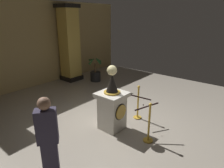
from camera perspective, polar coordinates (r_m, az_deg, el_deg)
ground_plane at (r=5.78m, az=-0.66°, el=-11.36°), size 11.13×11.13×0.00m
back_wall at (r=8.90m, az=-24.94°, el=9.91°), size 11.13×0.16×3.57m
pedestal_clock at (r=5.27m, az=0.04°, el=-6.20°), size 0.71×0.71×1.77m
stanchion_near at (r=4.97m, az=10.55°, el=-12.40°), size 0.24×0.24×1.02m
stanchion_far at (r=5.97m, az=7.45°, el=-6.56°), size 0.24×0.24×1.04m
velvet_rope at (r=5.27m, az=9.08°, el=-5.11°), size 0.87×0.87×0.22m
column_right at (r=9.49m, az=-12.14°, el=11.16°), size 0.84×0.84×3.42m
potted_palm_right at (r=9.36m, az=-4.81°, el=2.84°), size 0.76×0.78×1.16m
bystander_guest at (r=3.76m, az=-17.92°, el=-14.74°), size 0.42×0.39×1.67m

